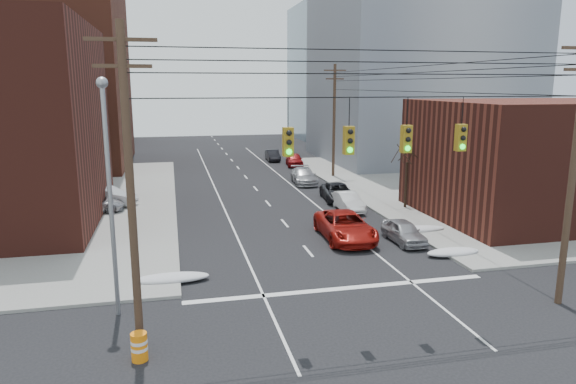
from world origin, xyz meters
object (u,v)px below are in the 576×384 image
parked_car_d (304,176)px  parked_car_e (294,160)px  parked_car_c (338,192)px  lot_car_a (106,196)px  red_pickup (345,226)px  lot_car_d (14,202)px  parked_car_a (404,232)px  parked_car_b (348,202)px  parked_car_f (273,155)px  lot_car_c (35,208)px  construction_barrel (139,346)px  lot_car_b (91,204)px

parked_car_d → parked_car_e: 10.61m
parked_car_c → lot_car_a: 17.74m
red_pickup → lot_car_a: (-14.79, 11.64, 0.07)m
lot_car_d → parked_car_e: bearing=-52.3°
parked_car_c → lot_car_d: lot_car_d is taller
parked_car_a → parked_car_c: bearing=90.7°
parked_car_c → parked_car_d: parked_car_d is taller
parked_car_b → parked_car_f: 25.99m
parked_car_f → lot_car_a: 27.01m
parked_car_a → lot_car_c: bearing=155.6°
parked_car_f → construction_barrel: size_ratio=4.17×
parked_car_d → parked_car_e: parked_car_e is taller
parked_car_f → lot_car_b: 29.03m
parked_car_a → parked_car_b: parked_car_b is taller
parked_car_e → parked_car_f: size_ratio=1.07×
parked_car_d → lot_car_a: lot_car_a is taller
red_pickup → parked_car_e: red_pickup is taller
parked_car_b → lot_car_d: 23.79m
parked_car_e → construction_barrel: 42.37m
red_pickup → parked_car_c: red_pickup is taller
lot_car_a → lot_car_c: bearing=148.0°
red_pickup → lot_car_d: (-20.86, 10.87, 0.13)m
red_pickup → lot_car_b: red_pickup is taller
lot_car_c → construction_barrel: (7.78, -19.97, -0.43)m
parked_car_c → parked_car_f: parked_car_c is taller
parked_car_a → parked_car_e: bearing=88.4°
red_pickup → parked_car_e: size_ratio=1.35×
parked_car_c → lot_car_d: bearing=-175.4°
lot_car_c → lot_car_d: bearing=54.9°
parked_car_b → parked_car_c: size_ratio=0.83×
lot_car_a → lot_car_d: size_ratio=0.96×
lot_car_c → red_pickup: bearing=-96.5°
parked_car_e → lot_car_c: (-22.65, -19.70, 0.20)m
parked_car_c → lot_car_b: lot_car_b is taller
red_pickup → parked_car_b: size_ratio=1.44×
lot_car_c → parked_car_d: bearing=-49.0°
lot_car_b → lot_car_d: 5.41m
parked_car_c → parked_car_d: size_ratio=0.98×
red_pickup → parked_car_e: 28.36m
parked_car_a → lot_car_d: lot_car_d is taller
parked_car_f → lot_car_b: bearing=-124.9°
parked_car_e → red_pickup: bearing=-90.2°
parked_car_a → parked_car_e: 29.50m
parked_car_b → lot_car_d: size_ratio=0.87×
lot_car_d → lot_car_c: bearing=-139.9°
parked_car_c → lot_car_c: (-21.86, -1.68, 0.26)m
lot_car_c → lot_car_b: bearing=-51.9°
parked_car_d → construction_barrel: bearing=-110.0°
red_pickup → parked_car_d: (2.07, 17.63, -0.09)m
parked_car_e → lot_car_c: lot_car_c is taller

